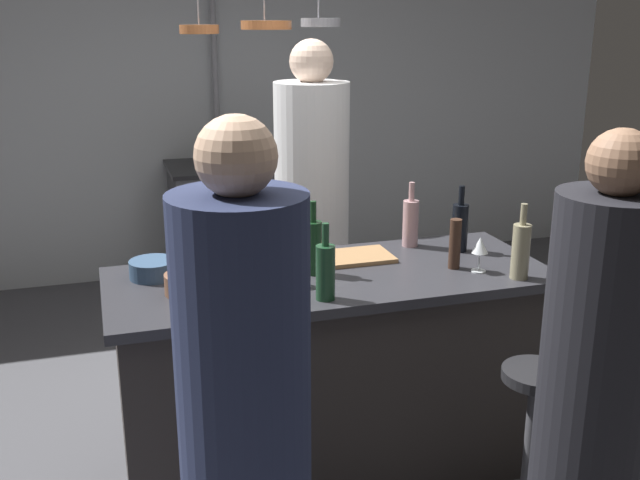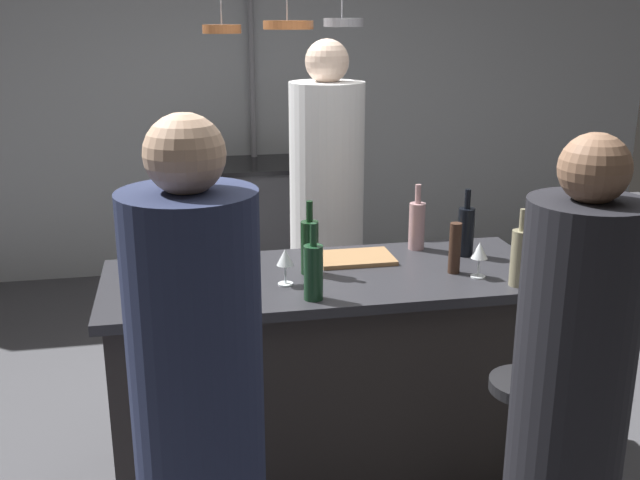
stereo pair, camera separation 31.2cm
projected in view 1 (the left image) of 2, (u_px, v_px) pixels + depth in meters
ground_plane at (330, 466)px, 3.28m from camera, size 9.00×9.00×0.00m
back_wall at (213, 100)px, 5.50m from camera, size 6.40×0.16×2.60m
kitchen_island at (330, 373)px, 3.14m from camera, size 1.80×0.72×0.90m
stove_range at (227, 225)px, 5.39m from camera, size 0.80×0.64×0.89m
chef at (312, 230)px, 3.87m from camera, size 0.38×0.38×1.80m
bar_stool_right at (531, 444)px, 2.77m from camera, size 0.28×0.28×0.68m
guest_right at (592, 408)px, 2.28m from camera, size 0.34×0.34×1.61m
guest_left at (246, 450)px, 2.01m from camera, size 0.36×0.36×1.69m
overhead_pot_rack at (242, 58)px, 4.46m from camera, size 0.86×1.58×2.17m
cutting_board at (354, 257)px, 3.20m from camera, size 0.32×0.22×0.02m
pepper_mill at (455, 244)px, 3.05m from camera, size 0.05×0.05×0.21m
wine_bottle_white at (521, 250)px, 2.93m from camera, size 0.07×0.07×0.31m
wine_bottle_green at (325, 271)px, 2.72m from camera, size 0.07×0.07×0.29m
wine_bottle_red at (313, 246)px, 2.98m from camera, size 0.07×0.07×0.30m
wine_bottle_rose at (411, 222)px, 3.35m from camera, size 0.07×0.07×0.30m
wine_bottle_dark at (460, 226)px, 3.28m from camera, size 0.07×0.07×0.30m
wine_glass_near_right_guest at (293, 260)px, 2.85m from camera, size 0.07×0.07×0.15m
wine_glass_by_chef at (480, 247)px, 3.01m from camera, size 0.07×0.07×0.15m
mixing_bowl_blue at (153, 269)px, 2.96m from camera, size 0.19×0.19×0.07m
mixing_bowl_wooden at (189, 283)px, 2.80m from camera, size 0.18×0.18×0.08m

